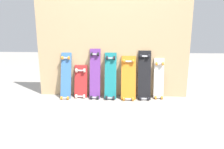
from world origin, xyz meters
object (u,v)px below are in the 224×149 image
at_px(skateboard_orange, 128,80).
at_px(skateboard_white, 159,81).
at_px(skateboard_teal, 110,78).
at_px(skateboard_blue, 66,78).
at_px(skateboard_red, 81,83).
at_px(skateboard_black, 144,77).
at_px(skateboard_purple, 95,76).

xyz_separation_m(skateboard_orange, skateboard_white, (0.50, 0.06, -0.02)).
bearing_deg(skateboard_teal, skateboard_blue, -179.21).
bearing_deg(skateboard_orange, skateboard_blue, 179.92).
xyz_separation_m(skateboard_blue, skateboard_white, (1.52, 0.06, -0.04)).
relative_size(skateboard_red, skateboard_orange, 0.78).
bearing_deg(skateboard_red, skateboard_teal, -2.66).
bearing_deg(skateboard_black, skateboard_white, 9.27).
relative_size(skateboard_blue, skateboard_orange, 1.07).
xyz_separation_m(skateboard_teal, skateboard_orange, (0.29, -0.01, -0.03)).
height_order(skateboard_teal, skateboard_white, skateboard_teal).
bearing_deg(skateboard_red, skateboard_purple, -3.02).
bearing_deg(skateboard_blue, skateboard_teal, 0.79).
relative_size(skateboard_red, skateboard_teal, 0.74).
relative_size(skateboard_orange, skateboard_black, 0.90).
height_order(skateboard_red, skateboard_white, skateboard_white).
bearing_deg(skateboard_white, skateboard_orange, -173.46).
relative_size(skateboard_red, skateboard_purple, 0.68).
height_order(skateboard_red, skateboard_orange, skateboard_orange).
xyz_separation_m(skateboard_teal, skateboard_white, (0.79, 0.05, -0.04)).
relative_size(skateboard_blue, skateboard_purple, 0.93).
bearing_deg(skateboard_blue, skateboard_purple, 2.45).
height_order(skateboard_purple, skateboard_orange, skateboard_purple).
bearing_deg(skateboard_purple, skateboard_orange, -2.30).
relative_size(skateboard_blue, skateboard_red, 1.36).
distance_m(skateboard_red, skateboard_purple, 0.28).
bearing_deg(skateboard_teal, skateboard_red, 177.34).
bearing_deg(skateboard_black, skateboard_teal, -179.36).
bearing_deg(skateboard_purple, skateboard_white, 1.92).
xyz_separation_m(skateboard_red, skateboard_purple, (0.24, -0.01, 0.13)).
xyz_separation_m(skateboard_orange, skateboard_black, (0.26, 0.02, 0.04)).
relative_size(skateboard_orange, skateboard_white, 1.04).
distance_m(skateboard_purple, skateboard_white, 1.05).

